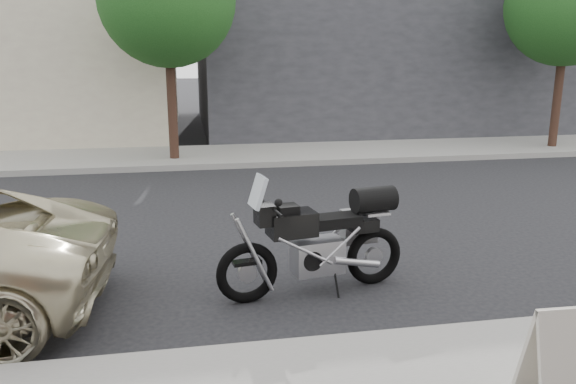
{
  "coord_description": "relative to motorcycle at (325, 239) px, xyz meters",
  "views": [
    {
      "loc": [
        1.68,
        8.81,
        2.8
      ],
      "look_at": [
        0.29,
        1.22,
        0.9
      ],
      "focal_mm": 35.0,
      "sensor_mm": 36.0,
      "label": 1
    }
  ],
  "objects": [
    {
      "name": "far_building_dark",
      "position": [
        -7.1,
        -16.11,
        2.85
      ],
      "size": [
        16.0,
        11.0,
        7.0
      ],
      "color": "#2C2B30",
      "rests_on": "ground"
    },
    {
      "name": "street_tree_left",
      "position": [
        -9.1,
        -8.61,
        3.49
      ],
      "size": [
        3.4,
        3.4,
        5.7
      ],
      "color": "#362118",
      "rests_on": "far_sidewalk"
    },
    {
      "name": "motorcycle",
      "position": [
        0.0,
        0.0,
        0.0
      ],
      "size": [
        2.35,
        1.0,
        1.5
      ],
      "rotation": [
        0.0,
        0.0,
        0.16
      ],
      "color": "black",
      "rests_on": "ground"
    },
    {
      "name": "sandwich_sign",
      "position": [
        -1.12,
        2.87,
        -0.07
      ],
      "size": [
        0.55,
        0.51,
        0.86
      ],
      "rotation": [
        0.0,
        0.0,
        -0.03
      ],
      "color": "beige",
      "rests_on": "near_sidewalk"
    },
    {
      "name": "ground",
      "position": [
        -0.1,
        -2.61,
        -0.65
      ],
      "size": [
        120.0,
        120.0,
        0.0
      ],
      "primitive_type": "plane",
      "color": "black",
      "rests_on": "ground"
    },
    {
      "name": "far_sidewalk",
      "position": [
        -0.1,
        -9.11,
        -0.57
      ],
      "size": [
        44.0,
        3.0,
        0.15
      ],
      "primitive_type": "cube",
      "color": "gray",
      "rests_on": "ground"
    }
  ]
}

